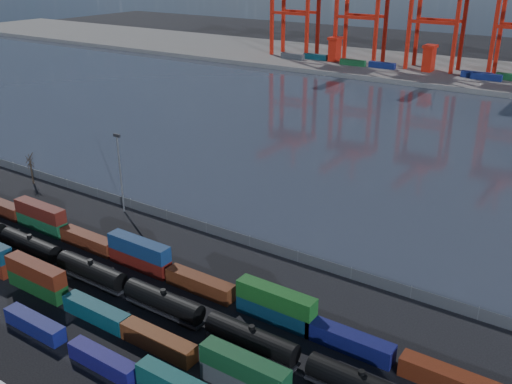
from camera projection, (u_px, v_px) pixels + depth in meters
The scene contains 11 objects.
ground at pixel (139, 323), 81.64m from camera, with size 700.00×700.00×0.00m, color black.
harbor_water at pixel (403, 140), 161.92m from camera, with size 700.00×700.00×0.00m, color #2B313E.
far_quay at pixel (493, 76), 241.82m from camera, with size 700.00×70.00×2.00m, color #514F4C.
container_row_mid at pixel (47, 284), 87.25m from camera, with size 140.66×2.40×5.12m.
container_row_north at pixel (158, 265), 93.19m from camera, with size 141.99×2.48×5.29m.
tanker_string at pixel (60, 258), 94.82m from camera, with size 122.33×2.97×4.25m.
waterfront_fence at pixel (250, 242), 102.66m from camera, with size 160.12×0.12×2.20m.
bare_tree at pixel (31, 169), 129.83m from camera, with size 1.88×1.96×7.51m.
yard_light_mast at pixel (120, 169), 113.41m from camera, with size 1.60×0.40×16.60m.
quay_containers at pixel (458, 73), 235.49m from camera, with size 172.58×10.99×2.60m.
straddle_carriers at pixel (483, 63), 232.83m from camera, with size 140.00×7.00×11.10m.
Camera 1 is at (51.97, -47.00, 48.89)m, focal length 40.00 mm.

